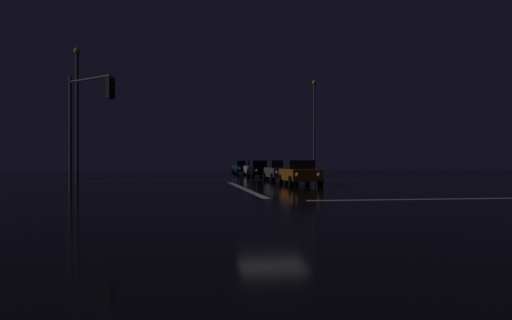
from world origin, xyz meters
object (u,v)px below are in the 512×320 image
(sedan_green, at_px, (241,167))
(streetlamp_left_near, at_px, (77,105))
(sedan_white, at_px, (255,168))
(sedan_blue, at_px, (243,167))
(streetlamp_right_far, at_px, (314,121))
(sedan_gray, at_px, (280,171))
(sedan_orange, at_px, (299,172))
(sedan_black, at_px, (260,169))
(traffic_signal_nw, at_px, (87,110))

(sedan_green, height_order, streetlamp_left_near, streetlamp_left_near)
(sedan_white, distance_m, sedan_green, 11.21)
(sedan_blue, height_order, streetlamp_right_far, streetlamp_right_far)
(sedan_gray, relative_size, sedan_green, 1.00)
(sedan_orange, xyz_separation_m, sedan_black, (-0.41, 12.85, 0.00))
(sedan_blue, bearing_deg, streetlamp_left_near, -120.84)
(sedan_orange, bearing_deg, traffic_signal_nw, -163.60)
(sedan_orange, height_order, sedan_gray, same)
(sedan_black, height_order, streetlamp_left_near, streetlamp_left_near)
(sedan_gray, bearing_deg, sedan_black, 94.32)
(sedan_black, relative_size, sedan_white, 1.00)
(sedan_orange, distance_m, sedan_white, 19.38)
(sedan_orange, xyz_separation_m, sedan_blue, (-0.35, 25.33, 0.00))
(traffic_signal_nw, distance_m, streetlamp_right_far, 28.78)
(sedan_black, relative_size, streetlamp_left_near, 0.49)
(sedan_orange, relative_size, sedan_white, 1.00)
(sedan_black, xyz_separation_m, streetlamp_right_far, (6.48, 5.81, 4.77))
(traffic_signal_nw, bearing_deg, streetlamp_right_far, 50.68)
(streetlamp_left_near, bearing_deg, sedan_white, 50.17)
(sedan_blue, distance_m, sedan_green, 5.27)
(sedan_blue, xyz_separation_m, streetlamp_left_near, (-13.53, -22.67, 4.26))
(sedan_orange, bearing_deg, sedan_green, 90.01)
(sedan_blue, relative_size, streetlamp_right_far, 0.44)
(sedan_orange, bearing_deg, sedan_gray, 89.36)
(sedan_gray, xyz_separation_m, traffic_signal_nw, (-12.22, -10.03, 3.34))
(sedan_black, xyz_separation_m, sedan_white, (0.47, 6.53, 0.00))
(sedan_gray, xyz_separation_m, sedan_blue, (-0.42, 18.88, 0.00))
(sedan_white, relative_size, sedan_green, 1.00)
(sedan_white, height_order, sedan_green, same)
(sedan_gray, relative_size, streetlamp_right_far, 0.44)
(sedan_white, height_order, streetlamp_right_far, streetlamp_right_far)
(sedan_green, relative_size, streetlamp_right_far, 0.44)
(streetlamp_left_near, bearing_deg, sedan_green, 63.57)
(sedan_blue, height_order, streetlamp_left_near, streetlamp_left_near)
(sedan_green, bearing_deg, traffic_signal_nw, -109.57)
(sedan_gray, height_order, streetlamp_left_near, streetlamp_left_near)
(sedan_green, xyz_separation_m, streetlamp_left_near, (-13.88, -27.93, 4.26))
(sedan_orange, height_order, sedan_green, same)
(sedan_green, distance_m, streetlamp_right_far, 14.21)
(streetlamp_right_far, relative_size, streetlamp_left_near, 1.11)
(sedan_blue, bearing_deg, sedan_black, -90.28)
(sedan_gray, height_order, sedan_blue, same)
(sedan_gray, distance_m, traffic_signal_nw, 16.16)
(sedan_black, xyz_separation_m, traffic_signal_nw, (-11.74, -16.42, 3.34))
(sedan_blue, distance_m, streetlamp_left_near, 26.74)
(sedan_blue, bearing_deg, sedan_green, 86.22)
(sedan_green, bearing_deg, sedan_orange, -89.99)
(sedan_green, xyz_separation_m, streetlamp_right_far, (6.07, -11.93, 4.77))
(traffic_signal_nw, bearing_deg, sedan_orange, 16.40)
(sedan_blue, relative_size, sedan_green, 1.00)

